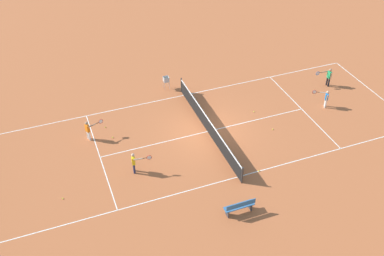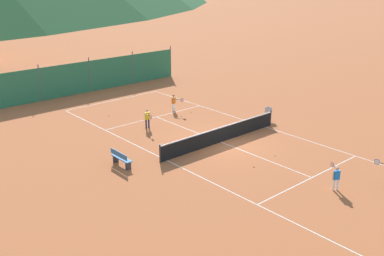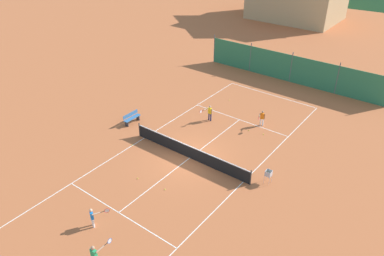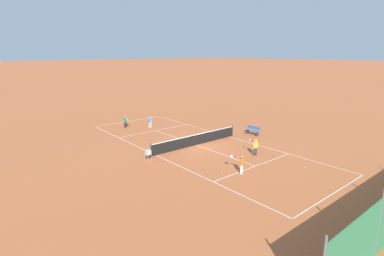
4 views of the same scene
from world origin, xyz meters
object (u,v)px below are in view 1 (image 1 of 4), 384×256
at_px(tennis_net, 208,125).
at_px(tennis_ball_alley_right, 259,171).
at_px(tennis_ball_far_corner, 254,112).
at_px(player_far_baseline, 134,161).
at_px(player_far_service, 88,129).
at_px(tennis_ball_near_corner, 105,127).
at_px(tennis_ball_service_box, 63,198).
at_px(player_near_service, 329,76).
at_px(tennis_ball_mid_court, 273,129).
at_px(courtside_bench, 240,207).
at_px(player_near_baseline, 326,98).
at_px(ball_hopper, 166,80).
at_px(tennis_ball_by_net_left, 113,137).

xyz_separation_m(tennis_net, tennis_ball_alley_right, (-4.10, -1.24, -0.47)).
height_order(tennis_ball_alley_right, tennis_ball_far_corner, same).
bearing_deg(player_far_baseline, tennis_ball_alley_right, -110.44).
relative_size(player_far_service, tennis_ball_near_corner, 18.89).
bearing_deg(tennis_ball_far_corner, player_far_service, 84.31).
bearing_deg(tennis_ball_service_box, player_far_service, -27.13).
distance_m(tennis_net, player_near_service, 9.60).
bearing_deg(tennis_ball_mid_court, tennis_ball_far_corner, 6.47).
relative_size(tennis_ball_service_box, courtside_bench, 0.04).
xyz_separation_m(player_near_baseline, tennis_ball_far_corner, (1.06, 4.40, -0.66)).
xyz_separation_m(tennis_net, tennis_ball_near_corner, (2.53, 5.56, -0.47)).
relative_size(tennis_net, ball_hopper, 10.31).
xyz_separation_m(tennis_ball_mid_court, tennis_ball_far_corner, (2.00, 0.23, 0.00)).
xyz_separation_m(tennis_net, tennis_ball_far_corner, (0.78, -3.44, -0.47)).
bearing_deg(player_far_service, player_near_service, -90.10).
bearing_deg(player_near_baseline, tennis_ball_service_box, 97.31).
relative_size(player_far_baseline, player_near_baseline, 1.07).
distance_m(player_far_baseline, tennis_ball_by_net_left, 3.34).
height_order(player_near_service, ball_hopper, player_near_service).
height_order(tennis_net, courtside_bench, tennis_net).
relative_size(tennis_ball_near_corner, tennis_ball_by_net_left, 1.00).
relative_size(tennis_ball_far_corner, tennis_ball_near_corner, 1.00).
bearing_deg(player_near_service, tennis_ball_near_corner, 87.04).
bearing_deg(tennis_ball_near_corner, player_near_service, -92.96).
height_order(player_near_baseline, tennis_ball_near_corner, player_near_baseline).
xyz_separation_m(tennis_ball_far_corner, tennis_ball_service_box, (-3.19, 12.19, 0.00)).
relative_size(player_far_service, tennis_ball_by_net_left, 18.89).
xyz_separation_m(player_near_service, tennis_ball_near_corner, (0.78, 14.99, -0.73)).
distance_m(player_near_service, ball_hopper, 10.83).
bearing_deg(tennis_ball_by_net_left, tennis_ball_far_corner, -94.10).
xyz_separation_m(ball_hopper, courtside_bench, (-11.64, 0.21, -0.20)).
relative_size(player_far_service, ball_hopper, 1.40).
bearing_deg(tennis_ball_mid_court, tennis_ball_by_net_left, 73.77).
height_order(player_near_service, tennis_ball_far_corner, player_near_service).
height_order(player_near_service, tennis_ball_alley_right, player_near_service).
height_order(player_far_baseline, tennis_ball_near_corner, player_far_baseline).
xyz_separation_m(tennis_net, tennis_ball_service_box, (-2.41, 8.75, -0.47)).
xyz_separation_m(player_far_baseline, player_near_baseline, (1.53, -12.73, -0.05)).
distance_m(player_near_service, tennis_ball_near_corner, 15.03).
distance_m(player_far_baseline, tennis_ball_far_corner, 8.75).
bearing_deg(tennis_ball_alley_right, ball_hopper, 12.20).
bearing_deg(tennis_ball_far_corner, tennis_ball_mid_court, -173.53).
distance_m(tennis_ball_by_net_left, ball_hopper, 6.03).
relative_size(ball_hopper, courtside_bench, 0.59).
height_order(tennis_ball_near_corner, courtside_bench, courtside_bench).
bearing_deg(tennis_ball_far_corner, tennis_net, 102.75).
relative_size(player_far_baseline, ball_hopper, 1.43).
bearing_deg(courtside_bench, tennis_ball_near_corner, 27.18).
bearing_deg(ball_hopper, tennis_ball_mid_court, -145.60).
bearing_deg(ball_hopper, tennis_ball_near_corner, 120.19).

